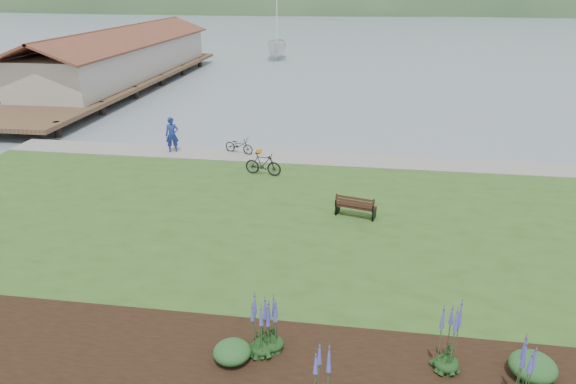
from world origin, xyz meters
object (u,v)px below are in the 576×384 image
park_bench (355,206)px  sailboat (277,59)px  person (172,132)px  bicycle_a (239,145)px

park_bench → sailboat: 49.28m
sailboat → person: bearing=-95.1°
park_bench → person: (-10.33, 7.13, 0.68)m
person → sailboat: sailboat is taller
park_bench → person: size_ratio=0.72×
park_bench → person: bearing=159.6°
person → bicycle_a: size_ratio=1.32×
person → bicycle_a: person is taller
bicycle_a → sailboat: bearing=25.7°
bicycle_a → sailboat: (-4.69, 40.47, -0.87)m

